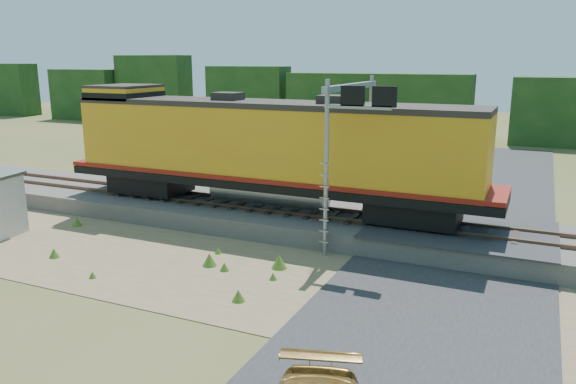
% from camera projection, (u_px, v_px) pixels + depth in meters
% --- Properties ---
extents(ground, '(140.00, 140.00, 0.00)m').
position_uv_depth(ground, '(226.00, 274.00, 19.47)').
color(ground, '#475123').
rests_on(ground, ground).
extents(ballast, '(70.00, 5.00, 0.80)m').
position_uv_depth(ballast, '(295.00, 220.00, 24.70)').
color(ballast, slate).
rests_on(ballast, ground).
extents(rails, '(70.00, 1.54, 0.16)m').
position_uv_depth(rails, '(295.00, 209.00, 24.59)').
color(rails, brown).
rests_on(rails, ballast).
extents(dirt_shoulder, '(26.00, 8.00, 0.03)m').
position_uv_depth(dirt_shoulder, '(186.00, 261.00, 20.72)').
color(dirt_shoulder, '#8C7754').
rests_on(dirt_shoulder, ground).
extents(road, '(7.00, 66.00, 0.86)m').
position_uv_depth(road, '(435.00, 299.00, 17.30)').
color(road, '#38383A').
rests_on(road, ground).
extents(tree_line_north, '(130.00, 3.00, 6.50)m').
position_uv_depth(tree_line_north, '(433.00, 106.00, 52.45)').
color(tree_line_north, '#153814').
rests_on(tree_line_north, ground).
extents(weed_clumps, '(15.00, 6.20, 0.56)m').
position_uv_depth(weed_clumps, '(147.00, 259.00, 20.97)').
color(weed_clumps, '#456D1F').
rests_on(weed_clumps, ground).
extents(locomotive, '(19.88, 3.03, 5.13)m').
position_uv_depth(locomotive, '(263.00, 148.00, 24.62)').
color(locomotive, black).
rests_on(locomotive, rails).
extents(signal_gantry, '(2.62, 6.20, 6.60)m').
position_uv_depth(signal_gantry, '(354.00, 120.00, 21.95)').
color(signal_gantry, gray).
rests_on(signal_gantry, ground).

